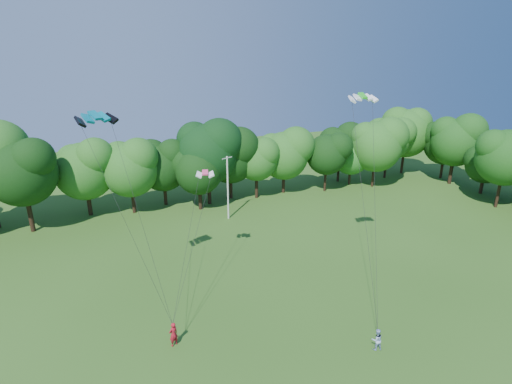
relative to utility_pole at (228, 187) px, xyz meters
name	(u,v)px	position (x,y,z in m)	size (l,w,h in m)	color
utility_pole	(228,187)	(0.00, 0.00, 0.00)	(1.55, 0.76, 8.33)	silver
kite_flyer_left	(173,334)	(-11.38, -21.34, -3.32)	(0.70, 0.46, 1.92)	#B01624
kite_flyer_right	(377,339)	(2.07, -27.32, -3.43)	(0.82, 0.64, 1.69)	#A7BEE7
kite_teal	(95,115)	(-14.71, -15.27, 11.89)	(3.03, 2.23, 0.58)	#046D82
kite_green	(363,96)	(6.04, -18.02, 12.75)	(2.47, 1.44, 0.47)	#21D620
kite_pink	(205,173)	(-6.10, -12.24, 5.92)	(1.77, 1.20, 0.37)	#F54479
tree_back_center	(207,146)	(-0.75, 6.23, 4.10)	(9.22, 9.22, 13.42)	black
tree_back_east	(352,149)	(23.03, 6.21, 1.62)	(6.50, 6.50, 9.46)	#2F2213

